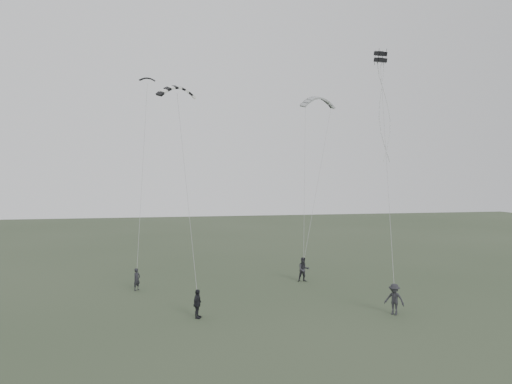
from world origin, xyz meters
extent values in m
plane|color=#34422B|center=(0.00, 0.00, 0.00)|extent=(140.00, 140.00, 0.00)
imported|color=black|center=(-8.33, 6.62, 0.80)|extent=(0.68, 0.69, 1.61)
imported|color=#28282D|center=(4.40, 7.13, 0.95)|extent=(0.93, 0.73, 1.90)
imported|color=black|center=(-4.58, -1.28, 0.85)|extent=(0.81, 1.07, 1.70)
imported|color=#232328|center=(7.07, -2.83, 0.93)|extent=(1.34, 1.34, 1.87)
camera|label=1|loc=(-6.84, -30.27, 8.40)|focal=35.00mm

